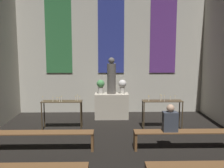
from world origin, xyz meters
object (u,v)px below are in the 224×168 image
statue (112,77)px  candle_rack_right (162,105)px  flower_vase_right (122,85)px  person_seated (170,120)px  altar (112,106)px  flower_vase_left (101,85)px  candle_rack_left (62,106)px  pew_back_left (44,136)px  pew_back_right (183,135)px

statue → candle_rack_right: 2.16m
statue → flower_vase_right: 0.50m
person_seated → altar: bearing=115.2°
altar → statue: size_ratio=0.93×
flower_vase_right → person_seated: (1.00, -2.97, -0.46)m
statue → flower_vase_left: size_ratio=2.59×
flower_vase_left → person_seated: (1.79, -2.97, -0.46)m
flower_vase_right → candle_rack_left: size_ratio=0.40×
statue → pew_back_left: bearing=-120.3°
statue → flower_vase_left: statue is taller
altar → candle_rack_left: 2.04m
flower_vase_left → candle_rack_right: size_ratio=0.40×
candle_rack_left → pew_back_right: bearing=-27.3°
flower_vase_left → pew_back_left: (-1.34, -2.97, -0.87)m
candle_rack_right → person_seated: (-0.18, -1.71, 0.01)m
statue → pew_back_left: size_ratio=0.53×
pew_back_left → pew_back_right: bearing=0.0°
candle_rack_right → candle_rack_left: bearing=-180.0°
altar → pew_back_right: (1.73, -2.97, -0.11)m
candle_rack_left → flower_vase_right: bearing=32.5°
altar → flower_vase_right: 0.86m
pew_back_left → person_seated: 3.16m
person_seated → pew_back_right: bearing=-0.0°
pew_back_left → pew_back_right: (3.47, 0.00, 0.00)m
altar → pew_back_left: 3.44m
flower_vase_left → candle_rack_left: 1.79m
flower_vase_left → pew_back_left: size_ratio=0.21×
altar → candle_rack_left: candle_rack_left is taller
flower_vase_left → candle_rack_right: 2.39m
candle_rack_left → pew_back_left: (-0.15, -1.71, -0.40)m
statue → flower_vase_right: (0.39, 0.00, -0.30)m
altar → statue: bearing=0.0°
pew_back_right → pew_back_left: bearing=180.0°
statue → flower_vase_right: statue is taller
flower_vase_right → altar: bearing=180.0°
candle_rack_left → pew_back_left: 1.76m
flower_vase_right → pew_back_left: flower_vase_right is taller
flower_vase_right → candle_rack_right: flower_vase_right is taller
candle_rack_right → flower_vase_right: bearing=133.3°
candle_rack_right → pew_back_left: size_ratio=0.51×
pew_back_right → flower_vase_right: bearing=114.3°
altar → candle_rack_left: size_ratio=0.96×
flower_vase_right → pew_back_left: size_ratio=0.21×
candle_rack_right → statue: bearing=141.5°
candle_rack_left → person_seated: 3.44m
altar → candle_rack_right: (1.58, -1.26, 0.30)m
candle_rack_right → altar: bearing=141.5°
altar → flower_vase_left: flower_vase_left is taller
altar → pew_back_right: bearing=-59.7°
statue → pew_back_right: 3.63m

